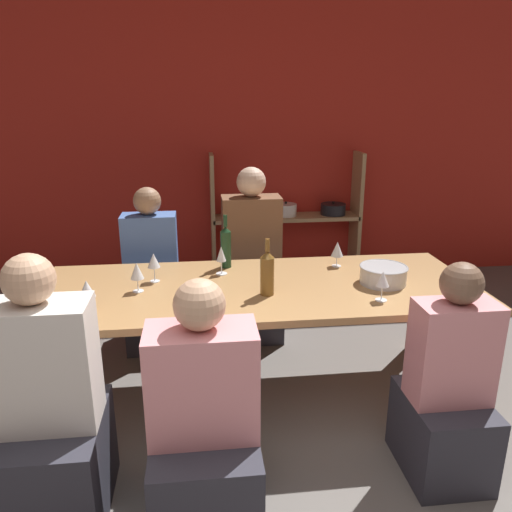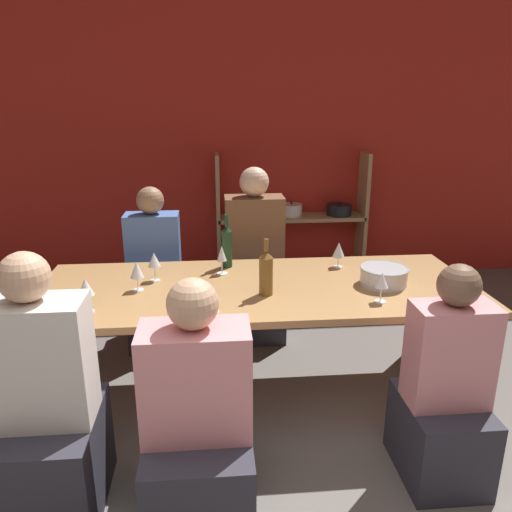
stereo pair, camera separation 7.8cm
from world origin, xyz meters
The scene contains 19 objects.
wall_back_red centered at (0.00, 3.83, 1.35)m, with size 8.80×0.06×2.70m.
shelf_unit centered at (0.69, 3.63, 0.45)m, with size 1.46×0.30×1.28m.
dining_table centered at (0.18, 1.65, 0.65)m, with size 2.55×1.00×0.73m.
mixing_bowl centered at (0.91, 1.60, 0.79)m, with size 0.28×0.28×0.11m.
wine_bottle_green centered at (0.21, 1.51, 0.86)m, with size 0.08×0.08×0.32m.
wine_bottle_dark centered at (0.01, 2.01, 0.87)m, with size 0.07×0.07×0.35m.
wine_glass_red_a centered at (-0.08, 1.29, 0.83)m, with size 0.07×0.07×0.14m.
wine_glass_empty_a centered at (-0.02, 1.87, 0.85)m, with size 0.07×0.07×0.18m.
wine_glass_white_a centered at (-0.51, 1.63, 0.85)m, with size 0.08×0.08×0.17m.
wine_glass_empty_b centered at (-0.43, 1.79, 0.86)m, with size 0.07×0.07×0.18m.
wine_glass_red_b centered at (0.73, 1.93, 0.84)m, with size 0.08×0.08×0.17m.
wine_glass_red_c centered at (-0.73, 1.35, 0.86)m, with size 0.08×0.08×0.18m.
wine_glass_white_b centered at (0.81, 1.35, 0.85)m, with size 0.07×0.07×0.17m.
cell_phone centered at (1.28, 1.29, 0.73)m, with size 0.16×0.14×0.01m.
person_near_a centered at (0.99, 0.89, 0.40)m, with size 0.37×0.46×1.09m.
person_far_a centered at (-0.51, 2.43, 0.43)m, with size 0.38×0.48×1.19m.
person_near_b centered at (-0.16, 0.76, 0.39)m, with size 0.46×0.57×1.11m.
person_far_b centered at (0.23, 2.53, 0.47)m, with size 0.43×0.54×1.30m.
person_near_c centered at (-0.81, 0.83, 0.44)m, with size 0.43×0.54×1.21m.
Camera 2 is at (-0.08, -1.07, 1.78)m, focal length 35.00 mm.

